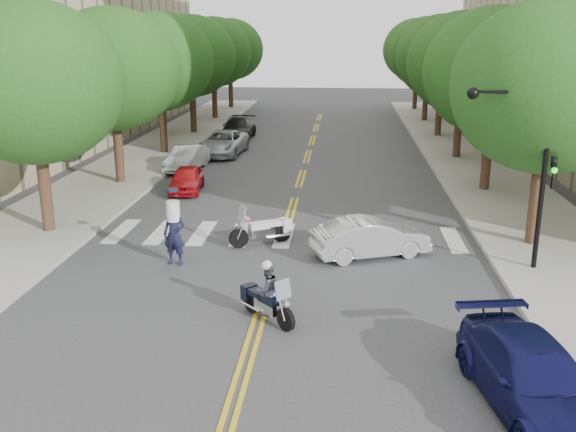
# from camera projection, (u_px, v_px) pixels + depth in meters

# --- Properties ---
(ground) EXTENTS (140.00, 140.00, 0.00)m
(ground) POSITION_uv_depth(u_px,v_px,m) (262.00, 308.00, 17.62)
(ground) COLOR #38383A
(ground) RESTS_ON ground
(sidewalk_left) EXTENTS (5.00, 60.00, 0.15)m
(sidewalk_left) POSITION_uv_depth(u_px,v_px,m) (154.00, 153.00, 39.43)
(sidewalk_left) COLOR #9E9991
(sidewalk_left) RESTS_ON ground
(sidewalk_right) EXTENTS (5.00, 60.00, 0.15)m
(sidewalk_right) POSITION_uv_depth(u_px,v_px,m) (468.00, 158.00, 37.86)
(sidewalk_right) COLOR #9E9991
(sidewalk_right) RESTS_ON ground
(tree_l_0) EXTENTS (6.40, 6.40, 8.45)m
(tree_l_0) POSITION_uv_depth(u_px,v_px,m) (33.00, 83.00, 22.53)
(tree_l_0) COLOR #382316
(tree_l_0) RESTS_ON ground
(tree_l_1) EXTENTS (6.40, 6.40, 8.45)m
(tree_l_1) POSITION_uv_depth(u_px,v_px,m) (113.00, 70.00, 30.19)
(tree_l_1) COLOR #382316
(tree_l_1) RESTS_ON ground
(tree_l_2) EXTENTS (6.40, 6.40, 8.45)m
(tree_l_2) POSITION_uv_depth(u_px,v_px,m) (160.00, 61.00, 37.84)
(tree_l_2) COLOR #382316
(tree_l_2) RESTS_ON ground
(tree_l_3) EXTENTS (6.40, 6.40, 8.45)m
(tree_l_3) POSITION_uv_depth(u_px,v_px,m) (191.00, 56.00, 45.49)
(tree_l_3) COLOR #382316
(tree_l_3) RESTS_ON ground
(tree_l_4) EXTENTS (6.40, 6.40, 8.45)m
(tree_l_4) POSITION_uv_depth(u_px,v_px,m) (213.00, 52.00, 53.15)
(tree_l_4) COLOR #382316
(tree_l_4) RESTS_ON ground
(tree_l_5) EXTENTS (6.40, 6.40, 8.45)m
(tree_l_5) POSITION_uv_depth(u_px,v_px,m) (230.00, 50.00, 60.80)
(tree_l_5) COLOR #382316
(tree_l_5) RESTS_ON ground
(tree_r_0) EXTENTS (6.40, 6.40, 8.45)m
(tree_r_0) POSITION_uv_depth(u_px,v_px,m) (548.00, 87.00, 21.08)
(tree_r_0) COLOR #382316
(tree_r_0) RESTS_ON ground
(tree_r_1) EXTENTS (6.40, 6.40, 8.45)m
(tree_r_1) POSITION_uv_depth(u_px,v_px,m) (494.00, 72.00, 28.74)
(tree_r_1) COLOR #382316
(tree_r_1) RESTS_ON ground
(tree_r_2) EXTENTS (6.40, 6.40, 8.45)m
(tree_r_2) POSITION_uv_depth(u_px,v_px,m) (463.00, 63.00, 36.39)
(tree_r_2) COLOR #382316
(tree_r_2) RESTS_ON ground
(tree_r_3) EXTENTS (6.40, 6.40, 8.45)m
(tree_r_3) POSITION_uv_depth(u_px,v_px,m) (443.00, 57.00, 44.04)
(tree_r_3) COLOR #382316
(tree_r_3) RESTS_ON ground
(tree_r_4) EXTENTS (6.40, 6.40, 8.45)m
(tree_r_4) POSITION_uv_depth(u_px,v_px,m) (428.00, 53.00, 51.70)
(tree_r_4) COLOR #382316
(tree_r_4) RESTS_ON ground
(tree_r_5) EXTENTS (6.40, 6.40, 8.45)m
(tree_r_5) POSITION_uv_depth(u_px,v_px,m) (417.00, 50.00, 59.35)
(tree_r_5) COLOR #382316
(tree_r_5) RESTS_ON ground
(traffic_signal_pole) EXTENTS (2.82, 0.42, 6.00)m
(traffic_signal_pole) POSITION_uv_depth(u_px,v_px,m) (530.00, 155.00, 19.29)
(traffic_signal_pole) COLOR black
(traffic_signal_pole) RESTS_ON ground
(motorcycle_police) EXTENTS (1.59, 1.65, 1.68)m
(motorcycle_police) POSITION_uv_depth(u_px,v_px,m) (266.00, 293.00, 16.70)
(motorcycle_police) COLOR black
(motorcycle_police) RESTS_ON ground
(motorcycle_parked) EXTENTS (2.14, 1.41, 1.51)m
(motorcycle_parked) POSITION_uv_depth(u_px,v_px,m) (266.00, 230.00, 22.76)
(motorcycle_parked) COLOR black
(motorcycle_parked) RESTS_ON ground
(officer_standing) EXTENTS (0.82, 0.62, 2.04)m
(officer_standing) POSITION_uv_depth(u_px,v_px,m) (174.00, 234.00, 20.64)
(officer_standing) COLOR #161733
(officer_standing) RESTS_ON ground
(convertible) EXTENTS (4.21, 2.77, 1.31)m
(convertible) POSITION_uv_depth(u_px,v_px,m) (370.00, 238.00, 21.49)
(convertible) COLOR silver
(convertible) RESTS_ON ground
(sedan_blue) EXTENTS (2.76, 5.05, 1.39)m
(sedan_blue) POSITION_uv_depth(u_px,v_px,m) (533.00, 377.00, 12.78)
(sedan_blue) COLOR #101143
(sedan_blue) RESTS_ON ground
(parked_car_a) EXTENTS (1.72, 3.60, 1.19)m
(parked_car_a) POSITION_uv_depth(u_px,v_px,m) (187.00, 179.00, 30.21)
(parked_car_a) COLOR red
(parked_car_a) RESTS_ON ground
(parked_car_b) EXTENTS (1.78, 4.08, 1.30)m
(parked_car_b) POSITION_uv_depth(u_px,v_px,m) (187.00, 158.00, 34.77)
(parked_car_b) COLOR silver
(parked_car_b) RESTS_ON ground
(parked_car_c) EXTENTS (2.74, 5.33, 1.44)m
(parked_car_c) POSITION_uv_depth(u_px,v_px,m) (223.00, 143.00, 39.04)
(parked_car_c) COLOR #BABCC3
(parked_car_c) RESTS_ON ground
(parked_car_d) EXTENTS (2.13, 4.97, 1.43)m
(parked_car_d) POSITION_uv_depth(u_px,v_px,m) (238.00, 129.00, 44.69)
(parked_car_d) COLOR black
(parked_car_d) RESTS_ON ground
(parked_car_e) EXTENTS (1.95, 4.35, 1.45)m
(parked_car_e) POSITION_uv_depth(u_px,v_px,m) (236.00, 126.00, 46.10)
(parked_car_e) COLOR gray
(parked_car_e) RESTS_ON ground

